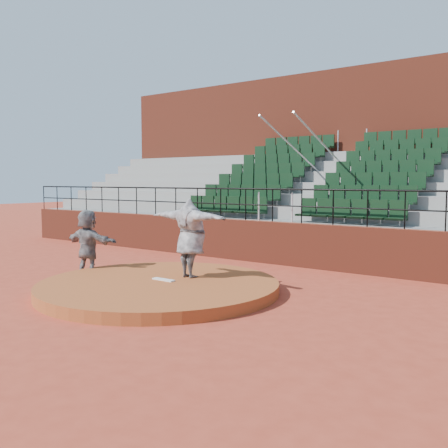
% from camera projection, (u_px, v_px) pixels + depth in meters
% --- Properties ---
extents(ground, '(90.00, 90.00, 0.00)m').
position_uv_depth(ground, '(159.00, 292.00, 11.47)').
color(ground, '#AD3D27').
rests_on(ground, ground).
extents(pitchers_mound, '(5.50, 5.50, 0.25)m').
position_uv_depth(pitchers_mound, '(159.00, 287.00, 11.46)').
color(pitchers_mound, '#A44F24').
rests_on(pitchers_mound, ground).
extents(pitching_rubber, '(0.60, 0.15, 0.03)m').
position_uv_depth(pitching_rubber, '(164.00, 280.00, 11.57)').
color(pitching_rubber, white).
rests_on(pitching_rubber, pitchers_mound).
extents(boundary_wall, '(24.00, 0.30, 1.30)m').
position_uv_depth(boundary_wall, '(272.00, 243.00, 15.41)').
color(boundary_wall, maroon).
rests_on(boundary_wall, ground).
extents(wall_railing, '(24.04, 0.05, 1.03)m').
position_uv_depth(wall_railing, '(273.00, 198.00, 15.29)').
color(wall_railing, black).
rests_on(wall_railing, boundary_wall).
extents(seating_deck, '(24.00, 5.97, 4.63)m').
position_uv_depth(seating_deck, '(324.00, 211.00, 18.26)').
color(seating_deck, gray).
rests_on(seating_deck, ground).
extents(press_box_facade, '(24.00, 3.00, 7.10)m').
position_uv_depth(press_box_facade, '(365.00, 157.00, 21.23)').
color(press_box_facade, maroon).
rests_on(press_box_facade, ground).
extents(pitcher, '(2.35, 0.76, 1.88)m').
position_uv_depth(pitcher, '(190.00, 238.00, 11.88)').
color(pitcher, black).
rests_on(pitcher, pitchers_mound).
extents(fielder, '(1.71, 0.71, 1.80)m').
position_uv_depth(fielder, '(88.00, 243.00, 13.28)').
color(fielder, black).
rests_on(fielder, ground).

